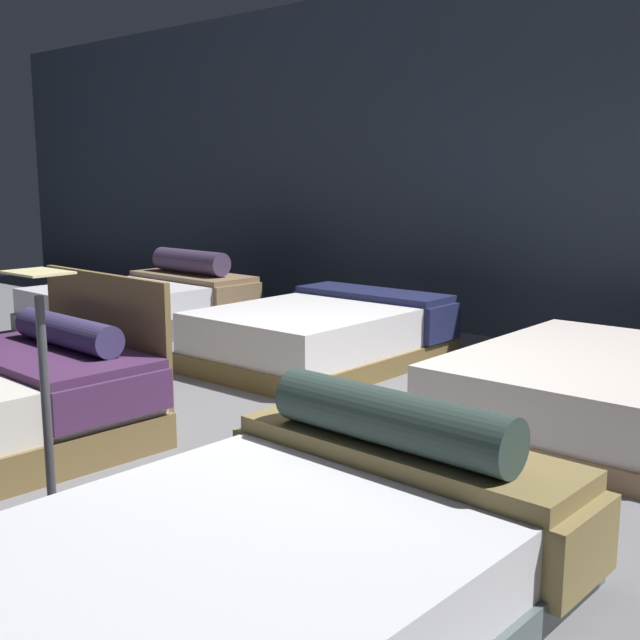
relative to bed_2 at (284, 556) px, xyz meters
The scene contains 7 objects.
ground_plane 1.98m from the bed_2, 128.42° to the left, with size 18.00×18.00×0.02m, color slate.
showroom_back_wall 5.39m from the bed_2, 103.70° to the left, with size 18.00×0.06×3.50m, color #333D4C.
bed_2 is the anchor object (origin of this frame).
bed_4 5.69m from the bed_2, 147.97° to the left, with size 1.60×2.12×0.79m.
bed_5 3.87m from the bed_2, 128.42° to the left, with size 1.54×2.04×0.55m.
bed_6 2.92m from the bed_2, 90.37° to the left, with size 1.56×2.12×0.45m.
price_sign 1.26m from the bed_2, behind, with size 0.28×0.24×1.17m.
Camera 1 is at (3.03, -3.45, 1.56)m, focal length 43.97 mm.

